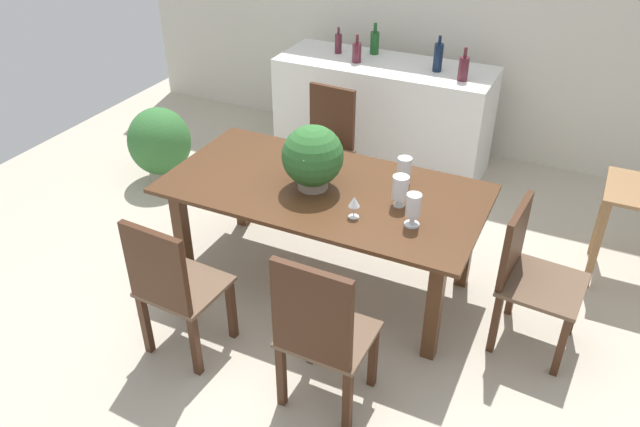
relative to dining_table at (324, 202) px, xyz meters
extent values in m
plane|color=#BCB29E|center=(0.00, -0.09, -0.65)|extent=(7.04, 7.04, 0.00)
cube|color=beige|center=(0.00, 2.51, 0.65)|extent=(6.40, 0.10, 2.60)
cube|color=#4C2D19|center=(0.00, 0.00, 0.10)|extent=(2.08, 1.06, 0.03)
cube|color=#4C2D19|center=(-0.90, -0.39, -0.28)|extent=(0.08, 0.08, 0.73)
cube|color=#4C2D19|center=(0.90, -0.39, -0.28)|extent=(0.08, 0.08, 0.73)
cube|color=#4C2D19|center=(-0.90, 0.39, -0.28)|extent=(0.08, 0.08, 0.73)
cube|color=#4C2D19|center=(0.90, 0.39, -0.28)|extent=(0.08, 0.08, 0.73)
cube|color=#422616|center=(-0.66, 0.76, -0.43)|extent=(0.05, 0.05, 0.44)
cube|color=#422616|center=(-0.30, 0.74, -0.43)|extent=(0.05, 0.05, 0.44)
cube|color=#422616|center=(-0.64, 1.12, -0.43)|extent=(0.05, 0.05, 0.44)
cube|color=#422616|center=(-0.27, 1.10, -0.43)|extent=(0.05, 0.05, 0.44)
cube|color=brown|center=(-0.47, 0.93, -0.20)|extent=(0.46, 0.46, 0.03)
cube|color=#422616|center=(-0.45, 1.13, 0.07)|extent=(0.40, 0.07, 0.52)
cube|color=#422616|center=(0.67, -0.75, -0.43)|extent=(0.04, 0.04, 0.44)
cube|color=#422616|center=(0.27, -0.75, -0.43)|extent=(0.04, 0.04, 0.44)
cube|color=#422616|center=(0.66, -1.11, -0.43)|extent=(0.04, 0.04, 0.44)
cube|color=#422616|center=(0.27, -1.10, -0.43)|extent=(0.04, 0.04, 0.44)
cube|color=brown|center=(0.47, -0.93, -0.20)|extent=(0.48, 0.43, 0.03)
cube|color=#422616|center=(0.46, -1.12, 0.09)|extent=(0.43, 0.05, 0.56)
cube|color=#422616|center=(-0.27, -0.76, -0.43)|extent=(0.05, 0.05, 0.44)
cube|color=#422616|center=(-0.65, -0.74, -0.43)|extent=(0.05, 0.05, 0.44)
cube|color=#422616|center=(-0.29, -1.12, -0.43)|extent=(0.05, 0.05, 0.44)
cube|color=#422616|center=(-0.67, -1.09, -0.43)|extent=(0.05, 0.05, 0.44)
cube|color=brown|center=(-0.47, -0.93, -0.20)|extent=(0.48, 0.45, 0.03)
cube|color=#422616|center=(-0.48, -1.12, 0.06)|extent=(0.42, 0.06, 0.50)
cube|color=#422616|center=(1.61, -0.22, -0.43)|extent=(0.05, 0.05, 0.44)
cube|color=#422616|center=(1.65, 0.18, -0.43)|extent=(0.05, 0.05, 0.44)
cube|color=#422616|center=(1.23, -0.18, -0.43)|extent=(0.05, 0.05, 0.44)
cube|color=#422616|center=(1.26, 0.22, -0.43)|extent=(0.05, 0.05, 0.44)
cube|color=brown|center=(1.44, 0.00, -0.20)|extent=(0.50, 0.51, 0.03)
cube|color=#422616|center=(1.23, 0.02, 0.04)|extent=(0.07, 0.44, 0.46)
cylinder|color=gray|center=(-0.06, -0.03, 0.15)|extent=(0.20, 0.20, 0.08)
sphere|color=#2D662D|center=(-0.06, -0.03, 0.34)|extent=(0.39, 0.39, 0.39)
sphere|color=silver|center=(-0.03, -0.20, 0.39)|extent=(0.04, 0.04, 0.04)
sphere|color=silver|center=(0.05, 0.07, 0.30)|extent=(0.04, 0.04, 0.04)
sphere|color=silver|center=(0.07, 0.04, 0.34)|extent=(0.04, 0.04, 0.04)
sphere|color=silver|center=(-0.11, -0.19, 0.34)|extent=(0.06, 0.06, 0.06)
sphere|color=silver|center=(0.03, -0.13, 0.32)|extent=(0.05, 0.05, 0.05)
cylinder|color=silver|center=(0.66, -0.18, 0.12)|extent=(0.09, 0.09, 0.01)
cylinder|color=silver|center=(0.66, -0.18, 0.15)|extent=(0.03, 0.03, 0.05)
cylinder|color=silver|center=(0.66, -0.18, 0.25)|extent=(0.09, 0.09, 0.14)
cylinder|color=silver|center=(0.52, 0.00, 0.12)|extent=(0.07, 0.07, 0.01)
cylinder|color=silver|center=(0.52, 0.00, 0.14)|extent=(0.03, 0.03, 0.05)
cylinder|color=silver|center=(0.52, 0.00, 0.24)|extent=(0.10, 0.10, 0.15)
cylinder|color=silver|center=(0.45, 0.27, 0.12)|extent=(0.09, 0.09, 0.01)
cylinder|color=silver|center=(0.45, 0.27, 0.14)|extent=(0.03, 0.03, 0.04)
cylinder|color=silver|center=(0.45, 0.27, 0.23)|extent=(0.09, 0.09, 0.14)
cylinder|color=silver|center=(0.32, -0.25, 0.11)|extent=(0.06, 0.06, 0.00)
cylinder|color=silver|center=(0.32, -0.25, 0.15)|extent=(0.01, 0.01, 0.07)
cone|color=silver|center=(0.32, -0.25, 0.22)|extent=(0.07, 0.07, 0.06)
cube|color=white|center=(-0.28, 1.86, -0.17)|extent=(1.91, 0.70, 0.97)
cylinder|color=#511E28|center=(0.43, 1.73, 0.42)|extent=(0.08, 0.08, 0.19)
cylinder|color=#511E28|center=(0.43, 1.73, 0.55)|extent=(0.03, 0.03, 0.08)
cylinder|color=#0F1E38|center=(0.18, 1.86, 0.44)|extent=(0.08, 0.08, 0.24)
cylinder|color=#0F1E38|center=(0.18, 1.86, 0.59)|extent=(0.03, 0.03, 0.07)
cylinder|color=#194C1E|center=(-0.47, 2.06, 0.42)|extent=(0.08, 0.08, 0.20)
cylinder|color=#194C1E|center=(-0.47, 2.06, 0.56)|extent=(0.03, 0.03, 0.08)
cylinder|color=#511E28|center=(-0.52, 1.78, 0.40)|extent=(0.08, 0.08, 0.17)
cylinder|color=#511E28|center=(-0.52, 1.78, 0.53)|extent=(0.03, 0.03, 0.08)
cylinder|color=#511E28|center=(-0.77, 1.93, 0.41)|extent=(0.06, 0.06, 0.17)
cylinder|color=#511E28|center=(-0.77, 1.93, 0.52)|extent=(0.02, 0.02, 0.06)
cube|color=olive|center=(1.69, 0.73, -0.31)|extent=(0.05, 0.05, 0.69)
cube|color=olive|center=(1.69, 1.17, -0.31)|extent=(0.05, 0.05, 0.69)
cylinder|color=#9E9384|center=(-1.92, 0.69, -0.57)|extent=(0.26, 0.26, 0.17)
ellipsoid|color=#387538|center=(-1.92, 0.69, -0.27)|extent=(0.55, 0.55, 0.60)
camera|label=1|loc=(1.48, -3.16, 2.13)|focal=34.86mm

